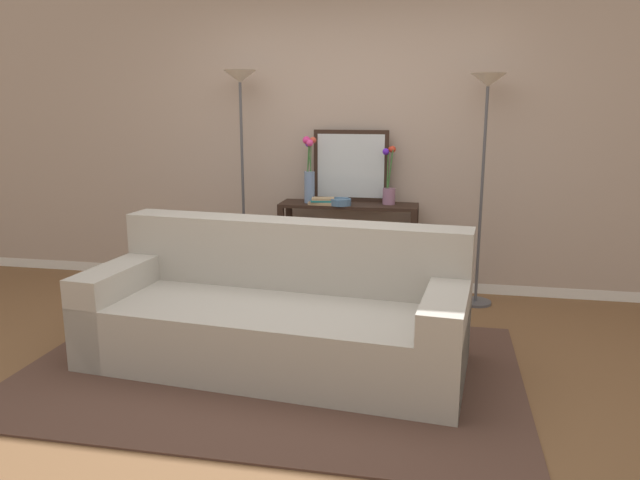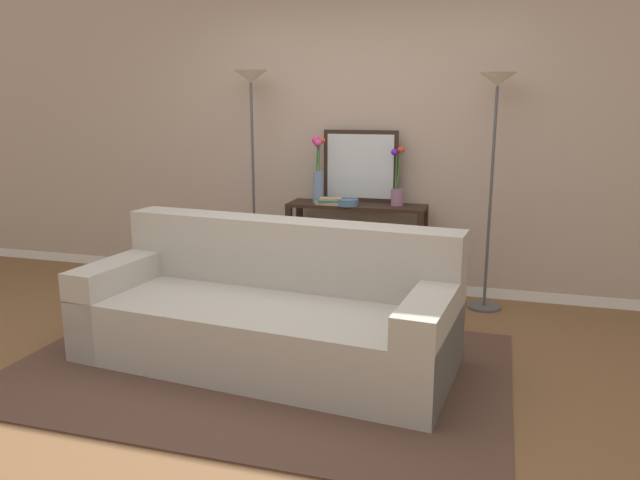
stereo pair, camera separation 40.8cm
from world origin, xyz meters
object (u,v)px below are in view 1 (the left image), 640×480
Objects in this scene: wall_mirror at (351,166)px; book_stack at (323,201)px; floor_lamp_left at (241,120)px; console_table at (348,233)px; vase_tall_flowers at (309,175)px; couch at (278,316)px; vase_short_flowers at (389,185)px; floor_lamp_right at (486,126)px; book_row_under_console at (318,286)px; fruit_bowl at (341,202)px.

wall_mirror is 0.42m from book_stack.
floor_lamp_left is 1.02m from wall_mirror.
vase_tall_flowers reaches higher than console_table.
book_stack is (0.02, 1.40, 0.53)m from couch.
floor_lamp_right is at bearing -6.39° from vase_short_flowers.
book_stack is at bearing 89.16° from couch.
floor_lamp_left is at bearing 175.87° from book_stack.
floor_lamp_left reaches higher than floor_lamp_right.
wall_mirror is at bearing 11.05° from floor_lamp_left.
vase_tall_flowers is 1.00m from book_row_under_console.
vase_short_flowers reaches higher than book_stack.
floor_lamp_left reaches higher than book_stack.
floor_lamp_right is 3.32× the size of vase_tall_flowers.
vase_tall_flowers reaches higher than fruit_bowl.
fruit_bowl is (0.29, -0.08, -0.21)m from vase_tall_flowers.
fruit_bowl is (0.18, 1.39, 0.53)m from couch.
book_row_under_console is (-0.61, -0.04, -0.92)m from vase_short_flowers.
fruit_bowl is at bearing -25.04° from book_row_under_console.
vase_tall_flowers is (0.59, 0.02, -0.46)m from floor_lamp_left.
floor_lamp_right is at bearing 47.68° from couch.
floor_lamp_right is at bearing 2.95° from fruit_bowl.
couch is at bearing -85.75° from vase_tall_flowers.
floor_lamp_left reaches higher than fruit_bowl.
vase_tall_flowers is at bearing 2.28° from floor_lamp_left.
book_stack is at bearing -177.72° from floor_lamp_right.
vase_tall_flowers is at bearing 94.25° from couch.
couch is at bearing -90.84° from book_stack.
wall_mirror is 0.38m from vase_short_flowers.
couch is 4.36× the size of vase_tall_flowers.
fruit_bowl is (-0.05, -0.24, -0.28)m from wall_mirror.
couch is 1.29× the size of floor_lamp_left.
book_row_under_console is (0.66, 0.04, -1.45)m from floor_lamp_left.
book_row_under_console is at bearing 122.54° from book_stack.
floor_lamp_right is 0.91m from vase_short_flowers.
floor_lamp_left is 0.74m from vase_tall_flowers.
vase_tall_flowers is 0.37m from fruit_bowl.
fruit_bowl is at bearing -3.87° from floor_lamp_left.
vase_tall_flowers is at bearing -154.82° from wall_mirror.
console_table is 0.61m from vase_tall_flowers.
book_row_under_console is at bearing -175.93° from vase_short_flowers.
console_table is 5.12× the size of book_stack.
vase_short_flowers is 0.44m from fruit_bowl.
floor_lamp_right is 4.21× the size of book_row_under_console.
couch is 1.65m from vase_tall_flowers.
console_table is at bearing 177.83° from floor_lamp_right.
floor_lamp_left is 2.02m from floor_lamp_right.
vase_short_flowers is 0.58m from book_stack.
vase_tall_flowers reaches higher than vase_short_flowers.
console_table is at bearing 81.27° from couch.
wall_mirror is 1.46× the size of book_row_under_console.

